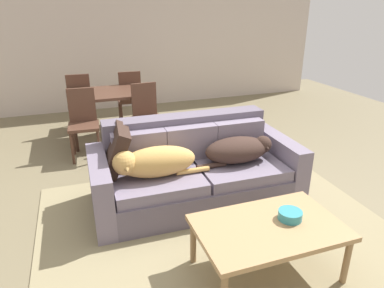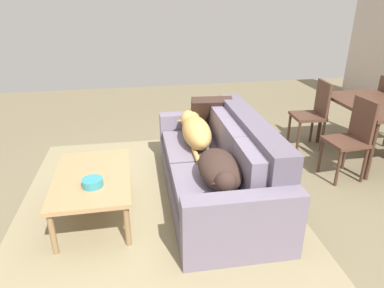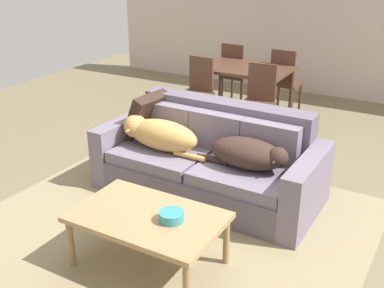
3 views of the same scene
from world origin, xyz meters
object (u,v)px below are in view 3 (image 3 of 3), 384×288
(throw_pillow_by_left_arm, at_px, (147,115))
(bowl_on_coffee_table, at_px, (172,216))
(dining_chair_near_right, at_px, (259,99))
(dining_chair_far_right, at_px, (285,79))
(dining_chair_far_left, at_px, (235,71))
(couch, at_px, (211,161))
(dog_on_right_cushion, at_px, (249,154))
(coffee_table, at_px, (148,220))
(dog_on_left_cushion, at_px, (159,134))
(dining_table, at_px, (245,73))
(dining_chair_near_left, at_px, (197,89))

(throw_pillow_by_left_arm, relative_size, bowl_on_coffee_table, 2.59)
(bowl_on_coffee_table, height_order, dining_chair_near_right, dining_chair_near_right)
(dining_chair_far_right, bearing_deg, dining_chair_far_left, -1.36)
(couch, height_order, dog_on_right_cushion, couch)
(throw_pillow_by_left_arm, distance_m, coffee_table, 1.66)
(dining_chair_far_right, bearing_deg, dog_on_left_cushion, 86.88)
(coffee_table, height_order, dining_chair_far_right, dining_chair_far_right)
(throw_pillow_by_left_arm, bearing_deg, dining_table, 84.24)
(couch, bearing_deg, bowl_on_coffee_table, -74.16)
(couch, distance_m, coffee_table, 1.30)
(dog_on_right_cushion, distance_m, dining_chair_near_right, 1.81)
(throw_pillow_by_left_arm, xyz_separation_m, dining_chair_far_right, (0.60, 2.60, -0.13))
(couch, relative_size, dog_on_left_cushion, 2.32)
(coffee_table, relative_size, dining_chair_near_right, 1.17)
(dog_on_left_cushion, bearing_deg, dining_table, 93.69)
(dining_chair_far_right, bearing_deg, dining_chair_near_right, 94.97)
(bowl_on_coffee_table, relative_size, dining_chair_far_left, 0.20)
(dog_on_left_cushion, xyz_separation_m, bowl_on_coffee_table, (0.82, -1.08, -0.10))
(dog_on_left_cushion, xyz_separation_m, throw_pillow_by_left_arm, (-0.31, 0.25, 0.06))
(dining_chair_near_left, bearing_deg, throw_pillow_by_left_arm, -77.26)
(dog_on_left_cushion, bearing_deg, couch, 22.03)
(coffee_table, distance_m, dining_chair_near_right, 2.87)
(dining_chair_near_left, height_order, dining_chair_near_right, dining_chair_near_right)
(throw_pillow_by_left_arm, xyz_separation_m, bowl_on_coffee_table, (1.13, -1.33, -0.16))
(dog_on_left_cushion, relative_size, dining_chair_near_right, 0.99)
(dining_chair_near_left, relative_size, dining_chair_far_left, 0.99)
(coffee_table, bearing_deg, dog_on_right_cushion, 74.70)
(dining_table, xyz_separation_m, dining_chair_near_right, (0.44, -0.57, -0.15))
(dog_on_right_cushion, relative_size, dining_chair_far_left, 0.91)
(throw_pillow_by_left_arm, bearing_deg, dining_chair_near_left, 98.67)
(dog_on_right_cushion, distance_m, bowl_on_coffee_table, 1.13)
(dining_chair_near_right, distance_m, dining_chair_far_left, 1.44)
(coffee_table, xyz_separation_m, dining_chair_near_left, (-1.16, 2.85, 0.12))
(throw_pillow_by_left_arm, bearing_deg, bowl_on_coffee_table, -49.74)
(dog_on_right_cushion, height_order, dining_chair_near_right, dining_chair_near_right)
(dog_on_left_cushion, height_order, throw_pillow_by_left_arm, throw_pillow_by_left_arm)
(dog_on_right_cushion, xyz_separation_m, dining_chair_near_left, (-1.48, 1.70, -0.04))
(bowl_on_coffee_table, relative_size, dining_chair_far_right, 0.20)
(dining_chair_far_left, bearing_deg, bowl_on_coffee_table, 111.60)
(coffee_table, height_order, dining_chair_near_right, dining_chair_near_right)
(dog_on_left_cushion, bearing_deg, dining_chair_near_right, 80.31)
(dining_table, bearing_deg, couch, -74.64)
(dining_chair_near_left, height_order, dining_chair_far_left, dining_chair_far_left)
(throw_pillow_by_left_arm, relative_size, dining_chair_far_left, 0.51)
(dog_on_left_cushion, distance_m, dining_chair_near_right, 1.79)
(dining_table, bearing_deg, dog_on_right_cushion, -65.48)
(dining_chair_near_right, bearing_deg, throw_pillow_by_left_arm, -117.28)
(throw_pillow_by_left_arm, relative_size, coffee_table, 0.43)
(couch, distance_m, dining_table, 2.25)
(dining_chair_near_left, bearing_deg, coffee_table, -63.72)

